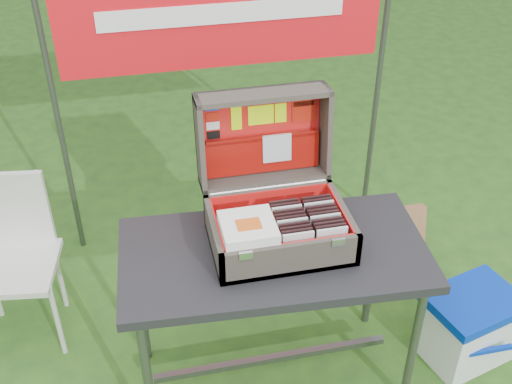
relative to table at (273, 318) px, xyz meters
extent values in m
plane|color=#264B1D|center=(0.01, 0.04, -0.37)|extent=(80.00, 80.00, 0.00)
cube|color=black|center=(0.00, 0.00, 0.35)|extent=(1.23, 0.67, 0.04)
cylinder|color=#59595B|center=(0.54, -0.24, -0.02)|extent=(0.04, 0.04, 0.71)
cylinder|color=#59595B|center=(-0.54, 0.24, -0.02)|extent=(0.04, 0.04, 0.71)
cylinder|color=#59595B|center=(0.54, 0.24, -0.02)|extent=(0.04, 0.04, 0.71)
cube|color=#59595B|center=(0.00, 0.00, -0.25)|extent=(1.05, 0.03, 0.03)
cube|color=#484339|center=(0.03, 0.03, 0.38)|extent=(0.53, 0.38, 0.02)
cube|color=#484339|center=(0.03, -0.15, 0.45)|extent=(0.53, 0.02, 0.14)
cube|color=#484339|center=(0.03, 0.21, 0.45)|extent=(0.53, 0.02, 0.14)
cube|color=#484339|center=(-0.23, 0.03, 0.45)|extent=(0.02, 0.38, 0.14)
cube|color=#484339|center=(0.28, 0.03, 0.45)|extent=(0.02, 0.38, 0.14)
cube|color=red|center=(0.03, 0.03, 0.40)|extent=(0.49, 0.34, 0.01)
cube|color=silver|center=(-0.14, -0.16, 0.51)|extent=(0.05, 0.01, 0.03)
cube|color=silver|center=(0.20, -0.16, 0.51)|extent=(0.05, 0.01, 0.03)
cylinder|color=silver|center=(0.03, 0.22, 0.52)|extent=(0.48, 0.02, 0.02)
cube|color=#484339|center=(0.03, 0.37, 0.69)|extent=(0.53, 0.06, 0.38)
cube|color=#484339|center=(0.03, 0.33, 0.88)|extent=(0.53, 0.14, 0.04)
cube|color=#484339|center=(0.03, 0.30, 0.52)|extent=(0.53, 0.14, 0.04)
cube|color=#484339|center=(-0.23, 0.31, 0.70)|extent=(0.02, 0.18, 0.39)
cube|color=#484339|center=(0.28, 0.31, 0.70)|extent=(0.02, 0.18, 0.39)
cube|color=red|center=(0.03, 0.36, 0.69)|extent=(0.49, 0.04, 0.33)
cube|color=red|center=(0.03, -0.13, 0.46)|extent=(0.49, 0.01, 0.12)
cube|color=red|center=(0.03, 0.20, 0.46)|extent=(0.49, 0.01, 0.12)
cube|color=red|center=(-0.21, 0.03, 0.46)|extent=(0.01, 0.34, 0.12)
cube|color=red|center=(0.27, 0.03, 0.46)|extent=(0.01, 0.34, 0.12)
cube|color=maroon|center=(0.03, 0.33, 0.61)|extent=(0.47, 0.05, 0.15)
cube|color=maroon|center=(0.03, 0.33, 0.68)|extent=(0.46, 0.02, 0.02)
cube|color=silver|center=(0.09, 0.32, 0.64)|extent=(0.12, 0.02, 0.12)
cube|color=#1933B2|center=(-0.17, 0.37, 0.83)|extent=(0.05, 0.01, 0.03)
cube|color=red|center=(-0.17, 0.36, 0.79)|extent=(0.05, 0.01, 0.03)
cube|color=white|center=(-0.17, 0.36, 0.75)|extent=(0.05, 0.01, 0.03)
cube|color=black|center=(-0.17, 0.36, 0.71)|extent=(0.05, 0.01, 0.03)
cube|color=#CBF908|center=(-0.07, 0.36, 0.77)|extent=(0.04, 0.01, 0.10)
cube|color=#CBF908|center=(0.03, 0.36, 0.77)|extent=(0.10, 0.01, 0.08)
cube|color=#CBF908|center=(0.11, 0.36, 0.77)|extent=(0.05, 0.01, 0.08)
cube|color=red|center=(0.20, 0.36, 0.77)|extent=(0.10, 0.01, 0.09)
cube|color=black|center=(0.20, 0.37, 0.80)|extent=(0.09, 0.01, 0.02)
cube|color=silver|center=(0.06, -0.11, 0.47)|extent=(0.12, 0.01, 0.14)
cube|color=black|center=(0.06, -0.09, 0.47)|extent=(0.12, 0.01, 0.14)
cube|color=black|center=(0.06, -0.07, 0.47)|extent=(0.12, 0.01, 0.14)
cube|color=black|center=(0.06, -0.05, 0.47)|extent=(0.12, 0.01, 0.14)
cube|color=silver|center=(0.06, -0.03, 0.47)|extent=(0.12, 0.01, 0.14)
cube|color=black|center=(0.06, -0.01, 0.47)|extent=(0.12, 0.01, 0.14)
cube|color=black|center=(0.06, 0.01, 0.47)|extent=(0.12, 0.01, 0.14)
cube|color=black|center=(0.06, 0.04, 0.47)|extent=(0.12, 0.01, 0.14)
cube|color=silver|center=(0.06, 0.06, 0.47)|extent=(0.12, 0.01, 0.14)
cube|color=black|center=(0.06, 0.08, 0.47)|extent=(0.12, 0.01, 0.14)
cube|color=black|center=(0.06, 0.10, 0.47)|extent=(0.12, 0.01, 0.14)
cube|color=silver|center=(0.19, -0.11, 0.47)|extent=(0.12, 0.01, 0.14)
cube|color=black|center=(0.19, -0.09, 0.47)|extent=(0.12, 0.01, 0.14)
cube|color=black|center=(0.19, -0.07, 0.47)|extent=(0.12, 0.01, 0.14)
cube|color=black|center=(0.19, -0.05, 0.47)|extent=(0.12, 0.01, 0.14)
cube|color=silver|center=(0.19, -0.03, 0.47)|extent=(0.12, 0.01, 0.14)
cube|color=black|center=(0.19, -0.01, 0.47)|extent=(0.12, 0.01, 0.14)
cube|color=black|center=(0.19, 0.01, 0.47)|extent=(0.12, 0.01, 0.14)
cube|color=black|center=(0.19, 0.04, 0.47)|extent=(0.12, 0.01, 0.14)
cube|color=silver|center=(0.19, 0.06, 0.47)|extent=(0.12, 0.01, 0.14)
cube|color=black|center=(0.19, 0.08, 0.47)|extent=(0.12, 0.01, 0.14)
cube|color=black|center=(0.19, 0.10, 0.47)|extent=(0.12, 0.01, 0.14)
cube|color=white|center=(-0.11, -0.04, 0.52)|extent=(0.20, 0.20, 0.00)
cube|color=white|center=(-0.11, -0.04, 0.52)|extent=(0.20, 0.20, 0.00)
cube|color=white|center=(-0.11, -0.04, 0.53)|extent=(0.20, 0.20, 0.00)
cube|color=white|center=(-0.11, -0.04, 0.53)|extent=(0.20, 0.20, 0.00)
cube|color=white|center=(-0.11, -0.04, 0.54)|extent=(0.20, 0.20, 0.00)
cube|color=white|center=(-0.11, -0.04, 0.54)|extent=(0.20, 0.20, 0.00)
cube|color=white|center=(-0.11, -0.04, 0.55)|extent=(0.20, 0.20, 0.00)
cube|color=white|center=(-0.11, -0.04, 0.55)|extent=(0.20, 0.20, 0.00)
cube|color=#D85919|center=(-0.11, -0.05, 0.56)|extent=(0.09, 0.07, 0.00)
cube|color=white|center=(0.91, -0.06, -0.22)|extent=(0.44, 0.37, 0.31)
cube|color=#042DB2|center=(0.91, -0.06, -0.04)|extent=(0.47, 0.40, 0.05)
cube|color=#042DB2|center=(0.91, -0.22, -0.18)|extent=(0.24, 0.02, 0.02)
cube|color=silver|center=(-1.08, 0.51, 0.04)|extent=(0.42, 0.42, 0.03)
cube|color=silver|center=(-1.08, 0.68, 0.25)|extent=(0.37, 0.08, 0.39)
cylinder|color=silver|center=(-0.92, 0.35, -0.16)|extent=(0.02, 0.02, 0.42)
cylinder|color=silver|center=(-0.92, 0.66, -0.16)|extent=(0.02, 0.02, 0.42)
cylinder|color=silver|center=(-0.92, 0.68, 0.24)|extent=(0.02, 0.02, 0.39)
cube|color=#A06E4A|center=(0.80, 0.58, -0.19)|extent=(0.35, 0.14, 0.37)
cylinder|color=#59595B|center=(-0.84, 1.14, 0.48)|extent=(0.03, 0.03, 1.70)
cylinder|color=#59595B|center=(0.86, 1.14, 0.48)|extent=(0.03, 0.03, 1.70)
cube|color=red|center=(0.01, 1.13, 0.93)|extent=(1.60, 0.02, 0.55)
cube|color=white|center=(0.01, 1.12, 0.93)|extent=(1.20, 0.00, 0.10)
camera|label=1|loc=(-0.48, -1.84, 1.99)|focal=45.00mm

